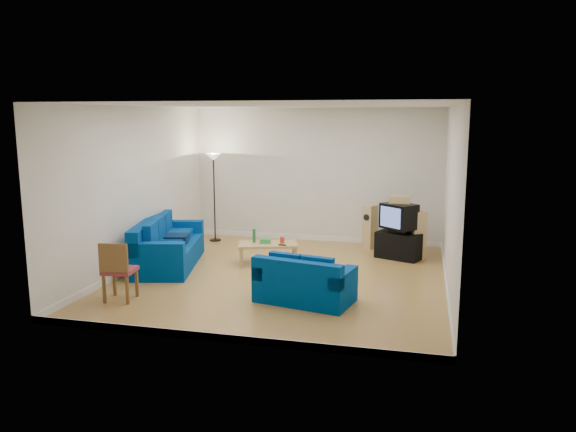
% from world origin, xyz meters
% --- Properties ---
extents(room, '(6.01, 6.51, 3.21)m').
position_xyz_m(room, '(0.00, 0.00, 1.54)').
color(room, olive).
rests_on(room, ground).
extents(sofa_three_seat, '(1.58, 2.60, 0.94)m').
position_xyz_m(sofa_three_seat, '(-2.51, 0.21, 0.35)').
color(sofa_three_seat, navy).
rests_on(sofa_three_seat, ground).
extents(sofa_loveseat, '(1.68, 1.16, 0.77)m').
position_xyz_m(sofa_loveseat, '(0.69, -1.37, 0.29)').
color(sofa_loveseat, navy).
rests_on(sofa_loveseat, ground).
extents(coffee_table, '(1.33, 0.93, 0.44)m').
position_xyz_m(coffee_table, '(-0.53, 0.82, 0.38)').
color(coffee_table, tan).
rests_on(coffee_table, ground).
extents(bottle, '(0.07, 0.07, 0.28)m').
position_xyz_m(bottle, '(-0.82, 0.82, 0.58)').
color(bottle, '#197233').
rests_on(bottle, coffee_table).
extents(tissue_box, '(0.26, 0.19, 0.09)m').
position_xyz_m(tissue_box, '(-0.58, 0.80, 0.48)').
color(tissue_box, green).
rests_on(tissue_box, coffee_table).
extents(red_canister, '(0.11, 0.11, 0.13)m').
position_xyz_m(red_canister, '(-0.24, 0.90, 0.50)').
color(red_canister, red).
rests_on(red_canister, coffee_table).
extents(remote, '(0.16, 0.07, 0.02)m').
position_xyz_m(remote, '(-0.19, 0.70, 0.45)').
color(remote, black).
rests_on(remote, coffee_table).
extents(tv_stand, '(1.05, 0.83, 0.57)m').
position_xyz_m(tv_stand, '(2.08, 1.92, 0.28)').
color(tv_stand, black).
rests_on(tv_stand, ground).
extents(av_receiver, '(0.48, 0.43, 0.09)m').
position_xyz_m(av_receiver, '(2.07, 1.93, 0.61)').
color(av_receiver, black).
rests_on(av_receiver, tv_stand).
extents(television, '(0.85, 0.82, 0.53)m').
position_xyz_m(television, '(2.05, 1.89, 0.92)').
color(television, black).
rests_on(television, av_receiver).
extents(centre_speaker, '(0.44, 0.19, 0.15)m').
position_xyz_m(centre_speaker, '(2.05, 1.96, 1.27)').
color(centre_speaker, tan).
rests_on(centre_speaker, television).
extents(speaker_left, '(0.35, 0.37, 1.01)m').
position_xyz_m(speaker_left, '(1.38, 2.70, 0.51)').
color(speaker_left, tan).
rests_on(speaker_left, ground).
extents(speaker_right, '(0.38, 0.36, 1.03)m').
position_xyz_m(speaker_right, '(2.45, 1.97, 0.52)').
color(speaker_right, tan).
rests_on(speaker_right, ground).
extents(floor_lamp, '(0.36, 0.36, 2.12)m').
position_xyz_m(floor_lamp, '(-2.37, 2.62, 1.76)').
color(floor_lamp, black).
rests_on(floor_lamp, ground).
extents(dining_chair, '(0.53, 0.53, 1.01)m').
position_xyz_m(dining_chair, '(-2.27, -2.03, 0.56)').
color(dining_chair, brown).
rests_on(dining_chair, ground).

